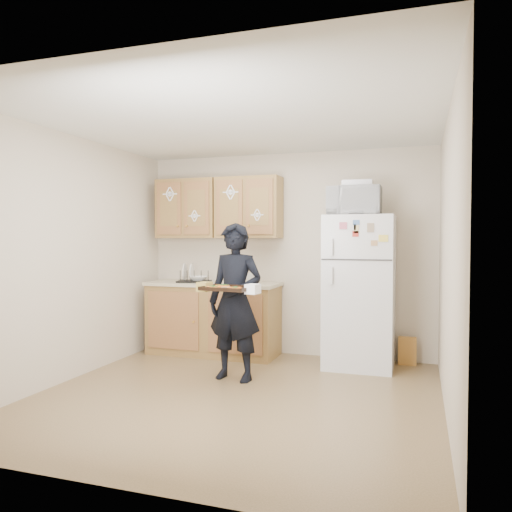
{
  "coord_description": "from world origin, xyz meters",
  "views": [
    {
      "loc": [
        1.58,
        -4.23,
        1.44
      ],
      "look_at": [
        0.05,
        0.45,
        1.27
      ],
      "focal_mm": 35.0,
      "sensor_mm": 36.0,
      "label": 1
    }
  ],
  "objects_px": {
    "person": "(235,302)",
    "microwave": "(354,201)",
    "baking_tray": "(228,289)",
    "dish_rack": "(194,276)",
    "refrigerator": "(360,291)"
  },
  "relations": [
    {
      "from": "person",
      "to": "microwave",
      "type": "distance_m",
      "value": 1.75
    },
    {
      "from": "person",
      "to": "baking_tray",
      "type": "relative_size",
      "value": 3.43
    },
    {
      "from": "microwave",
      "to": "person",
      "type": "bearing_deg",
      "value": -141.69
    },
    {
      "from": "baking_tray",
      "to": "person",
      "type": "bearing_deg",
      "value": 104.85
    },
    {
      "from": "baking_tray",
      "to": "dish_rack",
      "type": "bearing_deg",
      "value": 134.94
    },
    {
      "from": "refrigerator",
      "to": "person",
      "type": "xyz_separation_m",
      "value": [
        -1.15,
        -0.92,
        -0.05
      ]
    },
    {
      "from": "refrigerator",
      "to": "microwave",
      "type": "height_order",
      "value": "microwave"
    },
    {
      "from": "dish_rack",
      "to": "person",
      "type": "bearing_deg",
      "value": -45.69
    },
    {
      "from": "baking_tray",
      "to": "microwave",
      "type": "xyz_separation_m",
      "value": [
        1.05,
        1.17,
        0.9
      ]
    },
    {
      "from": "person",
      "to": "microwave",
      "type": "xyz_separation_m",
      "value": [
        1.09,
        0.87,
        1.06
      ]
    },
    {
      "from": "baking_tray",
      "to": "microwave",
      "type": "height_order",
      "value": "microwave"
    },
    {
      "from": "baking_tray",
      "to": "microwave",
      "type": "relative_size",
      "value": 0.81
    },
    {
      "from": "baking_tray",
      "to": "dish_rack",
      "type": "height_order",
      "value": "dish_rack"
    },
    {
      "from": "microwave",
      "to": "dish_rack",
      "type": "bearing_deg",
      "value": 178.54
    },
    {
      "from": "refrigerator",
      "to": "baking_tray",
      "type": "height_order",
      "value": "refrigerator"
    }
  ]
}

